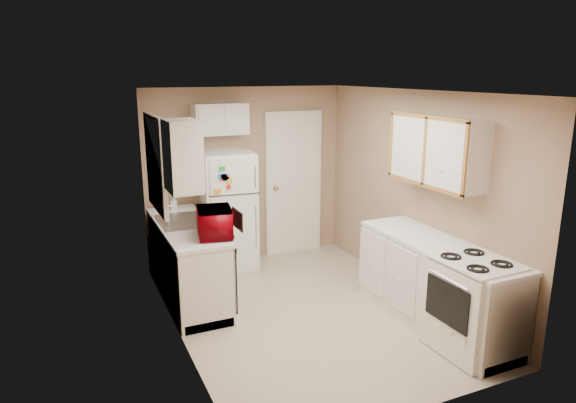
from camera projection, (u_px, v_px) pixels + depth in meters
name	position (u px, v px, depth m)	size (l,w,h in m)	color
floor	(306.00, 311.00, 5.71)	(3.80, 3.80, 0.00)	beige
ceiling	(308.00, 92.00, 5.12)	(3.80, 3.80, 0.00)	white
wall_left	(175.00, 223.00, 4.86)	(3.80, 3.80, 0.00)	tan
wall_right	(415.00, 195.00, 5.97)	(3.80, 3.80, 0.00)	tan
wall_back	(247.00, 175.00, 7.09)	(2.80, 2.80, 0.00)	tan
wall_front	(423.00, 269.00, 3.74)	(2.80, 2.80, 0.00)	tan
left_counter	(188.00, 262.00, 5.96)	(0.60, 1.80, 0.90)	silver
dishwasher	(227.00, 272.00, 5.53)	(0.03, 0.58, 0.72)	black
sink	(183.00, 224.00, 5.99)	(0.54, 0.74, 0.16)	gray
microwave	(215.00, 222.00, 5.43)	(0.29, 0.52, 0.35)	#88000A
soap_bottle	(174.00, 202.00, 6.47)	(0.08, 0.08, 0.17)	white
window_blinds	(156.00, 164.00, 5.70)	(0.10, 0.98, 1.08)	silver
upper_cabinet_left	(182.00, 156.00, 4.97)	(0.30, 0.45, 0.70)	silver
refrigerator	(228.00, 212.00, 6.77)	(0.66, 0.64, 1.60)	white
cabinet_over_fridge	(220.00, 119.00, 6.61)	(0.70, 0.30, 0.40)	silver
interior_door	(294.00, 184.00, 7.38)	(0.86, 0.06, 2.08)	white
right_counter	(436.00, 284.00, 5.33)	(0.60, 2.00, 0.90)	silver
stove	(471.00, 308.00, 4.81)	(0.59, 0.73, 0.89)	white
upper_cabinet_right	(437.00, 150.00, 5.32)	(0.30, 1.20, 0.70)	silver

